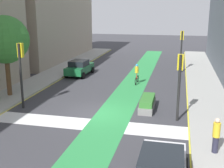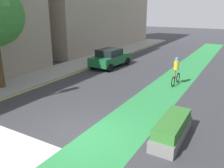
# 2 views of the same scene
# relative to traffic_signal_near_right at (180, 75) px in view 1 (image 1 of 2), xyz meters

# --- Properties ---
(ground_plane) EXTENTS (120.00, 120.00, 0.00)m
(ground_plane) POSITION_rel_traffic_signal_near_right_xyz_m (-5.27, 0.04, -2.88)
(ground_plane) COLOR #38383D
(bike_lane_paint) EXTENTS (2.40, 60.00, 0.01)m
(bike_lane_paint) POSITION_rel_traffic_signal_near_right_xyz_m (-4.04, 0.04, -2.87)
(bike_lane_paint) COLOR #2D8C47
(bike_lane_paint) RESTS_ON ground_plane
(crosswalk_band) EXTENTS (12.00, 1.80, 0.01)m
(crosswalk_band) POSITION_rel_traffic_signal_near_right_xyz_m (-5.27, -1.96, -2.87)
(crosswalk_band) COLOR silver
(crosswalk_band) RESTS_ON ground_plane
(curb_stripe_left) EXTENTS (0.16, 60.00, 0.01)m
(curb_stripe_left) POSITION_rel_traffic_signal_near_right_xyz_m (-11.27, 0.04, -2.87)
(curb_stripe_left) COLOR yellow
(curb_stripe_left) RESTS_ON ground_plane
(sidewalk_right) EXTENTS (3.00, 60.00, 0.15)m
(sidewalk_right) POSITION_rel_traffic_signal_near_right_xyz_m (2.23, 0.04, -2.80)
(sidewalk_right) COLOR #9E9E99
(sidewalk_right) RESTS_ON ground_plane
(curb_stripe_right) EXTENTS (0.16, 60.00, 0.01)m
(curb_stripe_right) POSITION_rel_traffic_signal_near_right_xyz_m (0.73, 0.04, -2.87)
(curb_stripe_right) COLOR yellow
(curb_stripe_right) RESTS_ON ground_plane
(traffic_signal_near_right) EXTENTS (0.35, 0.52, 4.09)m
(traffic_signal_near_right) POSITION_rel_traffic_signal_near_right_xyz_m (0.00, 0.00, 0.00)
(traffic_signal_near_right) COLOR black
(traffic_signal_near_right) RESTS_ON ground_plane
(traffic_signal_near_left) EXTENTS (0.35, 0.52, 4.47)m
(traffic_signal_near_left) POSITION_rel_traffic_signal_near_right_xyz_m (-10.46, -0.01, 0.25)
(traffic_signal_near_left) COLOR black
(traffic_signal_near_left) RESTS_ON ground_plane
(traffic_signal_far_right) EXTENTS (0.35, 0.52, 4.42)m
(traffic_signal_far_right) POSITION_rel_traffic_signal_near_right_xyz_m (0.07, 14.37, 0.22)
(traffic_signal_far_right) COLOR black
(traffic_signal_far_right) RESTS_ON ground_plane
(car_green_left_far) EXTENTS (2.10, 4.24, 1.57)m
(car_green_left_far) POSITION_rel_traffic_signal_near_right_xyz_m (-10.05, 10.58, -2.08)
(car_green_left_far) COLOR #196033
(car_green_left_far) RESTS_ON ground_plane
(cyclist_in_lane) EXTENTS (0.32, 1.73, 1.86)m
(cyclist_in_lane) POSITION_rel_traffic_signal_near_right_xyz_m (-3.77, 8.34, -1.91)
(cyclist_in_lane) COLOR black
(cyclist_in_lane) RESTS_ON ground_plane
(pedestrian_sidewalk_right_a) EXTENTS (0.34, 0.34, 1.71)m
(pedestrian_sidewalk_right_a) POSITION_rel_traffic_signal_near_right_xyz_m (1.79, -4.25, -1.85)
(pedestrian_sidewalk_right_a) COLOR #262638
(pedestrian_sidewalk_right_a) RESTS_ON sidewalk_right
(street_tree_near) EXTENTS (3.59, 3.59, 6.11)m
(street_tree_near) POSITION_rel_traffic_signal_near_right_xyz_m (-12.85, 2.08, 1.56)
(street_tree_near) COLOR brown
(street_tree_near) RESTS_ON sidewalk_left
(median_planter) EXTENTS (0.92, 2.79, 0.85)m
(median_planter) POSITION_rel_traffic_signal_near_right_xyz_m (-2.04, 1.57, -2.47)
(median_planter) COLOR slate
(median_planter) RESTS_ON ground_plane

